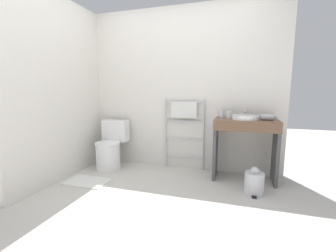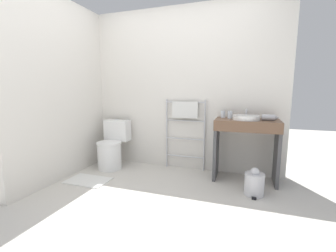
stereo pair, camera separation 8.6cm
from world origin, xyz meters
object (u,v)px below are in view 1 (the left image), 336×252
at_px(toilet, 111,148).
at_px(trash_bin, 254,182).
at_px(sink_basin, 245,117).
at_px(towel_radiator, 184,119).
at_px(hair_dryer, 268,117).
at_px(cup_near_edge, 229,114).
at_px(cup_near_wall, 222,114).

height_order(toilet, trash_bin, toilet).
bearing_deg(trash_bin, sink_basin, 107.63).
relative_size(towel_radiator, hair_dryer, 5.33).
bearing_deg(sink_basin, hair_dryer, 3.55).
relative_size(towel_radiator, sink_basin, 3.17).
relative_size(towel_radiator, cup_near_edge, 10.66).
relative_size(cup_near_wall, trash_bin, 0.30).
height_order(cup_near_wall, cup_near_edge, cup_near_edge).
height_order(toilet, cup_near_edge, cup_near_edge).
xyz_separation_m(towel_radiator, cup_near_edge, (0.66, -0.12, 0.10)).
distance_m(towel_radiator, cup_near_edge, 0.67).
xyz_separation_m(towel_radiator, cup_near_wall, (0.56, -0.05, 0.09)).
bearing_deg(cup_near_wall, toilet, -171.87).
distance_m(towel_radiator, cup_near_wall, 0.57).
bearing_deg(cup_near_wall, towel_radiator, 174.69).
bearing_deg(sink_basin, trash_bin, -72.37).
xyz_separation_m(toilet, sink_basin, (1.97, 0.08, 0.54)).
xyz_separation_m(toilet, trash_bin, (2.09, -0.30, -0.18)).
bearing_deg(sink_basin, cup_near_edge, 158.35).
relative_size(towel_radiator, trash_bin, 3.29).
height_order(towel_radiator, hair_dryer, towel_radiator).
bearing_deg(towel_radiator, sink_basin, -13.32).
bearing_deg(towel_radiator, cup_near_edge, -10.53).
bearing_deg(towel_radiator, trash_bin, -31.00).
bearing_deg(trash_bin, cup_near_wall, 128.41).
distance_m(sink_basin, hair_dryer, 0.27).
bearing_deg(cup_near_wall, sink_basin, -26.54).
bearing_deg(cup_near_wall, hair_dryer, -13.24).
bearing_deg(cup_near_edge, sink_basin, -21.65).
distance_m(toilet, sink_basin, 2.04).
distance_m(towel_radiator, sink_basin, 0.89).
bearing_deg(hair_dryer, sink_basin, -176.45).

